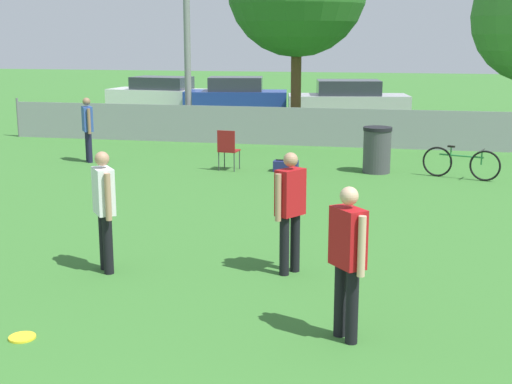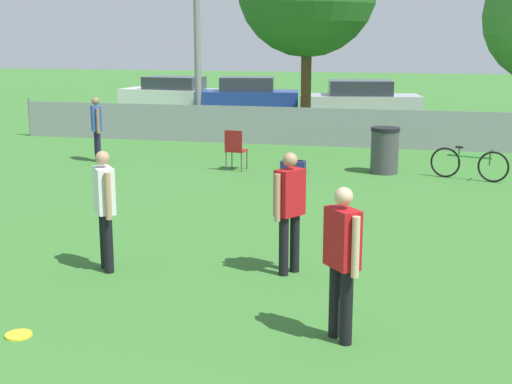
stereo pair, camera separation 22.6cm
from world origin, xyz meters
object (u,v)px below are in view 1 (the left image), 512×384
object	(u,v)px
frisbee_disc	(22,337)
folding_chair_sideline	(228,147)
trash_bin	(377,150)
player_thrower_red	(348,254)
spectator_in_blue	(88,126)
bicycle_sideline	(461,163)
player_receiver_white	(104,204)
parked_car_silver	(348,100)
parked_car_white	(162,94)
parked_car_blue	(236,96)
gear_bag_sideline	(286,166)
player_defender_red	(290,205)

from	to	relation	value
frisbee_disc	folding_chair_sideline	size ratio (longest dim) A/B	0.30
trash_bin	player_thrower_red	bearing A→B (deg)	-89.22
spectator_in_blue	bicycle_sideline	distance (m)	9.03
spectator_in_blue	player_receiver_white	bearing A→B (deg)	171.29
folding_chair_sideline	parked_car_silver	bearing A→B (deg)	-93.58
player_thrower_red	parked_car_white	world-z (taller)	player_thrower_red
parked_car_blue	parked_car_silver	xyz separation A→B (m)	(4.56, -0.66, -0.02)
bicycle_sideline	folding_chair_sideline	bearing A→B (deg)	-160.63
gear_bag_sideline	trash_bin	bearing A→B (deg)	8.25
spectator_in_blue	frisbee_disc	world-z (taller)	spectator_in_blue
parked_car_blue	player_receiver_white	bearing A→B (deg)	-91.08
folding_chair_sideline	parked_car_silver	xyz separation A→B (m)	(1.84, 11.33, 0.14)
frisbee_disc	gear_bag_sideline	bearing A→B (deg)	83.54
parked_car_silver	frisbee_disc	bearing A→B (deg)	-104.84
trash_bin	parked_car_blue	bearing A→B (deg)	118.15
bicycle_sideline	parked_car_blue	xyz separation A→B (m)	(-8.02, 11.87, 0.36)
frisbee_disc	folding_chair_sideline	xyz separation A→B (m)	(-0.24, 9.71, 0.54)
trash_bin	parked_car_blue	size ratio (longest dim) A/B	0.25
frisbee_disc	parked_car_blue	size ratio (longest dim) A/B	0.07
player_receiver_white	bicycle_sideline	xyz separation A→B (m)	(5.08, 7.59, -0.58)
folding_chair_sideline	trash_bin	bearing A→B (deg)	-166.48
bicycle_sideline	parked_car_silver	bearing A→B (deg)	125.22
parked_car_silver	player_receiver_white	bearing A→B (deg)	-105.41
trash_bin	gear_bag_sideline	size ratio (longest dim) A/B	1.89
player_defender_red	bicycle_sideline	world-z (taller)	player_defender_red
gear_bag_sideline	parked_car_blue	world-z (taller)	parked_car_blue
spectator_in_blue	parked_car_silver	size ratio (longest dim) A/B	0.34
bicycle_sideline	spectator_in_blue	bearing A→B (deg)	-163.68
gear_bag_sideline	player_receiver_white	bearing A→B (deg)	-98.47
parked_car_silver	spectator_in_blue	bearing A→B (deg)	-127.37
spectator_in_blue	trash_bin	xyz separation A→B (m)	(7.14, 0.08, -0.38)
player_receiver_white	frisbee_disc	world-z (taller)	player_receiver_white
frisbee_disc	parked_car_blue	xyz separation A→B (m)	(-2.96, 21.70, 0.70)
bicycle_sideline	player_thrower_red	bearing A→B (deg)	-82.69
player_receiver_white	parked_car_white	bearing A→B (deg)	159.72
player_receiver_white	folding_chair_sideline	bearing A→B (deg)	143.97
spectator_in_blue	parked_car_blue	size ratio (longest dim) A/B	0.38
player_thrower_red	folding_chair_sideline	distance (m)	9.70
spectator_in_blue	parked_car_white	world-z (taller)	spectator_in_blue
parked_car_white	gear_bag_sideline	bearing A→B (deg)	-52.87
frisbee_disc	trash_bin	size ratio (longest dim) A/B	0.27
bicycle_sideline	parked_car_white	bearing A→B (deg)	149.99
gear_bag_sideline	parked_car_silver	xyz separation A→B (m)	(0.48, 11.16, 0.57)
player_defender_red	parked_car_blue	distance (m)	19.76
player_receiver_white	bicycle_sideline	bearing A→B (deg)	108.52
bicycle_sideline	gear_bag_sideline	bearing A→B (deg)	-162.72
player_thrower_red	trash_bin	xyz separation A→B (m)	(-0.13, 9.49, -0.40)
parked_car_silver	parked_car_blue	bearing A→B (deg)	161.28
folding_chair_sideline	player_receiver_white	bearing A→B (deg)	97.29
frisbee_disc	gear_bag_sideline	xyz separation A→B (m)	(1.12, 9.88, 0.11)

